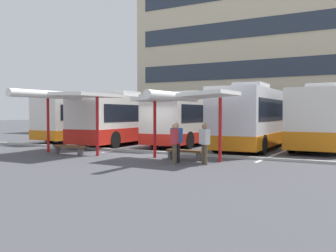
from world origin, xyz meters
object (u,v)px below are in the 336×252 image
object	(u,v)px
waiting_shelter_1	(183,98)
waiting_passenger_2	(175,141)
waiting_shelter_0	(67,96)
coach_bus_1	(135,120)
coach_bus_0	(99,118)
coach_bus_2	(202,119)
coach_bus_4	(326,120)
bench_0	(69,148)
waiting_passenger_0	(204,141)
bench_1	(185,152)
coach_bus_3	(257,119)
waiting_passenger_1	(177,140)

from	to	relation	value
waiting_shelter_1	waiting_passenger_2	distance (m)	2.21
waiting_shelter_0	waiting_passenger_2	distance (m)	6.60
waiting_shelter_0	coach_bus_1	bearing A→B (deg)	100.05
coach_bus_0	waiting_shelter_1	distance (m)	13.85
coach_bus_1	coach_bus_2	xyz separation A→B (m)	(4.14, 2.10, 0.02)
coach_bus_0	coach_bus_4	world-z (taller)	coach_bus_4
bench_0	waiting_passenger_0	world-z (taller)	waiting_passenger_0
coach_bus_4	waiting_shelter_1	size ratio (longest dim) A/B	2.30
coach_bus_0	coach_bus_4	size ratio (longest dim) A/B	1.06
coach_bus_0	bench_1	bearing A→B (deg)	-34.97
waiting_shelter_1	waiting_passenger_2	world-z (taller)	waiting_shelter_1
waiting_shelter_0	bench_1	size ratio (longest dim) A/B	3.24
waiting_shelter_1	coach_bus_3	bearing A→B (deg)	81.10
waiting_passenger_2	coach_bus_4	bearing A→B (deg)	66.72
coach_bus_3	waiting_passenger_0	xyz separation A→B (m)	(0.21, -8.10, -0.79)
waiting_passenger_1	coach_bus_1	bearing A→B (deg)	133.39
coach_bus_2	coach_bus_3	size ratio (longest dim) A/B	1.19
waiting_shelter_0	bench_0	distance (m)	2.54
coach_bus_2	waiting_passenger_2	xyz separation A→B (m)	(3.54, -10.54, -0.66)
bench_1	waiting_passenger_0	distance (m)	1.76
coach_bus_0	coach_bus_4	xyz separation A→B (m)	(15.94, 0.95, 0.04)
coach_bus_2	bench_1	world-z (taller)	coach_bus_2
coach_bus_4	waiting_shelter_1	distance (m)	10.16
waiting_passenger_0	coach_bus_4	bearing A→B (deg)	71.13
bench_0	bench_1	distance (m)	6.06
waiting_shelter_0	waiting_passenger_2	xyz separation A→B (m)	(6.28, -0.55, -1.94)
waiting_shelter_0	waiting_shelter_1	distance (m)	6.06
waiting_shelter_1	waiting_passenger_2	bearing A→B (deg)	-78.00
coach_bus_3	coach_bus_4	world-z (taller)	coach_bus_3
coach_bus_0	waiting_shelter_1	xyz separation A→B (m)	(11.25, -8.00, 1.08)
waiting_shelter_1	bench_1	size ratio (longest dim) A/B	2.68
coach_bus_4	waiting_passenger_0	bearing A→B (deg)	-108.87
bench_0	waiting_shelter_1	distance (m)	6.49
waiting_passenger_2	waiting_shelter_1	bearing A→B (deg)	102.00
coach_bus_1	waiting_passenger_0	bearing A→B (deg)	-42.18
bench_0	waiting_passenger_2	bearing A→B (deg)	-5.78
waiting_passenger_1	bench_1	bearing A→B (deg)	95.97
coach_bus_1	coach_bus_2	world-z (taller)	coach_bus_1
coach_bus_2	waiting_shelter_1	xyz separation A→B (m)	(3.26, -9.23, 1.10)
coach_bus_4	waiting_passenger_2	xyz separation A→B (m)	(-4.41, -10.26, -0.73)
coach_bus_0	waiting_shelter_1	world-z (taller)	coach_bus_0
waiting_shelter_0	bench_0	xyz separation A→B (m)	(0.00, 0.09, -2.54)
coach_bus_2	waiting_passenger_1	distance (m)	10.60
coach_bus_2	bench_0	size ratio (longest dim) A/B	7.05
coach_bus_4	waiting_passenger_0	size ratio (longest dim) A/B	6.23
coach_bus_2	waiting_shelter_1	distance (m)	9.85
waiting_passenger_0	waiting_shelter_0	bearing A→B (deg)	179.62
coach_bus_1	bench_1	world-z (taller)	coach_bus_1
waiting_shelter_0	waiting_shelter_1	world-z (taller)	waiting_shelter_0
bench_1	coach_bus_0	bearing A→B (deg)	145.03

